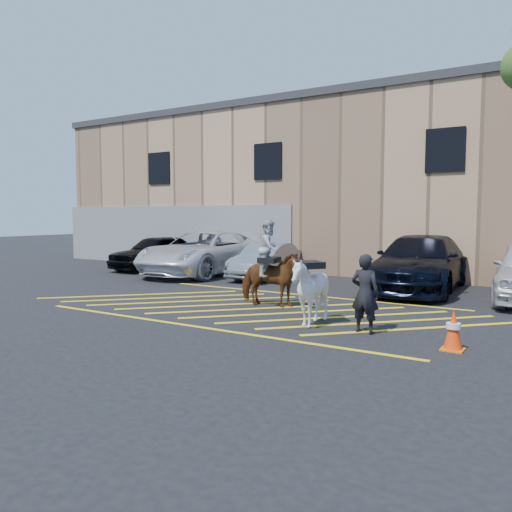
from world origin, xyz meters
The scene contains 11 objects.
ground centered at (0.00, 0.00, 0.00)m, with size 90.00×90.00×0.00m, color black.
car_black_suv centered at (-8.61, 5.19, 0.75)m, with size 1.78×4.43×1.51m, color black.
car_white_pickup centered at (-5.75, 4.88, 0.87)m, with size 2.90×6.29×1.75m, color silver.
car_silver_sedan centered at (-2.98, 5.08, 0.66)m, with size 1.40×4.00×1.32m, color gray.
car_blue_suv centered at (2.70, 5.09, 0.87)m, with size 2.43×5.97×1.73m, color black.
handler centered at (3.16, -1.43, 0.81)m, with size 0.59×0.39×1.62m, color black.
warehouse centered at (-0.01, 11.99, 3.65)m, with size 32.42×10.20×7.30m.
hatching_zone centered at (0.00, -0.30, 0.01)m, with size 12.60×5.12×0.01m.
mounted_bay centered at (0.06, 0.05, 0.92)m, with size 1.81×1.02×2.27m.
saddled_white centered at (1.92, -1.40, 0.76)m, with size 1.79×1.81×1.49m.
traffic_cone centered at (4.94, -1.87, 0.37)m, with size 0.39×0.39×0.73m.
Camera 1 is at (6.49, -11.12, 2.41)m, focal length 35.00 mm.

